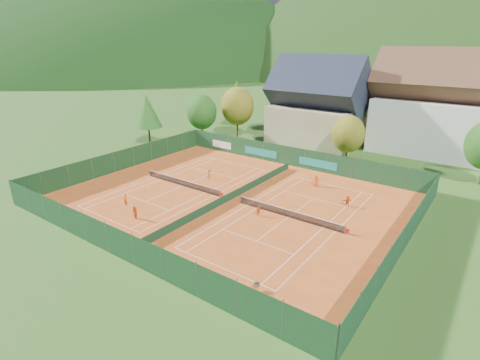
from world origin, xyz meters
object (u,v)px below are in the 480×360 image
(chalet, at_px, (317,108))
(player_left_mid, at_px, (135,213))
(player_left_far, at_px, (209,174))
(player_right_near, at_px, (258,211))
(player_left_near, at_px, (126,200))
(player_right_far_b, at_px, (348,201))
(hotel_block_a, at_px, (440,110))
(ball_hopper, at_px, (257,285))
(player_right_far_a, at_px, (316,181))

(chalet, distance_m, player_left_mid, 40.63)
(player_left_far, bearing_deg, player_right_near, -175.09)
(player_left_near, bearing_deg, player_left_mid, -26.99)
(player_left_far, height_order, player_right_far_b, player_left_far)
(player_right_far_b, bearing_deg, player_right_near, 12.37)
(hotel_block_a, xyz_separation_m, player_left_far, (-22.74, -31.95, -6.67))
(ball_hopper, height_order, player_left_near, player_left_near)
(chalet, relative_size, player_left_near, 10.60)
(player_left_near, relative_size, player_right_far_b, 1.18)
(player_left_mid, height_order, player_right_far_a, player_right_far_a)
(player_right_near, bearing_deg, chalet, 60.04)
(chalet, distance_m, player_right_far_b, 28.49)
(player_right_far_a, bearing_deg, player_left_far, 12.03)
(chalet, distance_m, player_left_far, 26.87)
(player_left_mid, bearing_deg, player_right_near, 51.86)
(chalet, xyz_separation_m, player_right_near, (8.14, -31.64, -6.02))
(hotel_block_a, relative_size, player_left_far, 15.09)
(ball_hopper, distance_m, player_left_far, 25.31)
(hotel_block_a, distance_m, player_left_near, 51.42)
(player_right_near, xyz_separation_m, player_right_far_a, (1.28, 11.93, 0.17))
(player_right_far_a, height_order, player_right_far_b, player_right_far_a)
(hotel_block_a, height_order, player_left_near, hotel_block_a)
(player_left_near, bearing_deg, player_left_far, 77.64)
(player_left_far, xyz_separation_m, player_right_far_a, (13.16, 6.24, 0.06))
(player_left_far, bearing_deg, player_right_far_b, -141.77)
(chalet, xyz_separation_m, player_right_far_b, (15.14, -23.38, -5.98))
(hotel_block_a, relative_size, player_left_near, 14.13)
(player_left_mid, distance_m, player_right_far_a, 23.55)
(ball_hopper, xyz_separation_m, player_left_far, (-18.98, 16.74, 0.16))
(player_left_near, distance_m, player_right_far_a, 24.25)
(player_left_near, height_order, player_right_far_a, player_right_far_a)
(player_left_near, height_order, player_right_near, player_left_near)
(ball_hopper, bearing_deg, player_left_near, 168.78)
(player_left_mid, bearing_deg, player_right_far_b, 56.54)
(ball_hopper, distance_m, player_left_near, 21.56)
(chalet, height_order, player_right_near, chalet)
(player_right_near, bearing_deg, player_left_far, 110.03)
(chalet, bearing_deg, player_left_near, -98.73)
(player_right_near, relative_size, player_right_far_a, 0.78)
(ball_hopper, distance_m, player_right_far_b, 19.31)
(ball_hopper, height_order, player_right_far_b, player_right_far_b)
(hotel_block_a, relative_size, player_left_mid, 14.72)
(player_left_near, xyz_separation_m, player_right_near, (14.05, 6.85, -0.16))
(ball_hopper, distance_m, player_right_far_a, 23.71)
(chalet, distance_m, player_left_near, 39.38)
(player_left_far, bearing_deg, player_left_near, 110.70)
(player_left_mid, xyz_separation_m, player_left_far, (-1.46, 14.19, -0.02))
(chalet, relative_size, hotel_block_a, 0.75)
(chalet, height_order, player_right_far_a, chalet)
(chalet, xyz_separation_m, player_right_far_a, (9.42, -19.71, -5.85))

